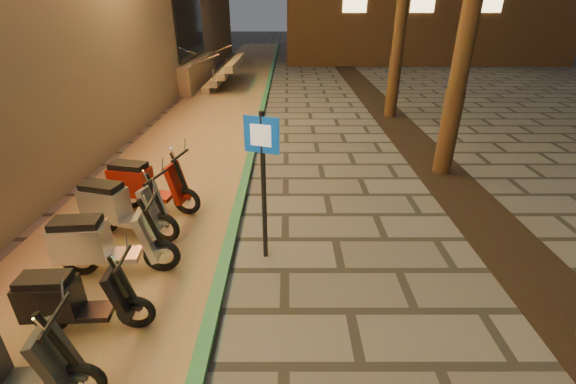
{
  "coord_description": "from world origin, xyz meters",
  "views": [
    {
      "loc": [
        0.04,
        -1.23,
        3.5
      ],
      "look_at": [
        0.05,
        3.5,
        1.2
      ],
      "focal_mm": 24.0,
      "sensor_mm": 36.0,
      "label": 1
    }
  ],
  "objects_px": {
    "pedestrian_sign": "(263,168)",
    "scooter_8": "(101,243)",
    "scooter_7": "(71,300)",
    "scooter_9": "(119,207)",
    "scooter_10": "(144,184)"
  },
  "relations": [
    {
      "from": "pedestrian_sign",
      "to": "scooter_8",
      "type": "height_order",
      "value": "pedestrian_sign"
    },
    {
      "from": "scooter_7",
      "to": "scooter_8",
      "type": "bearing_deg",
      "value": 92.69
    },
    {
      "from": "pedestrian_sign",
      "to": "scooter_7",
      "type": "distance_m",
      "value": 2.81
    },
    {
      "from": "scooter_8",
      "to": "scooter_9",
      "type": "height_order",
      "value": "scooter_9"
    },
    {
      "from": "scooter_7",
      "to": "scooter_9",
      "type": "height_order",
      "value": "scooter_9"
    },
    {
      "from": "pedestrian_sign",
      "to": "scooter_10",
      "type": "xyz_separation_m",
      "value": [
        -2.3,
        1.51,
        -0.94
      ]
    },
    {
      "from": "scooter_8",
      "to": "scooter_10",
      "type": "xyz_separation_m",
      "value": [
        -0.04,
        1.94,
        0.01
      ]
    },
    {
      "from": "scooter_7",
      "to": "scooter_10",
      "type": "xyz_separation_m",
      "value": [
        -0.15,
        3.01,
        0.07
      ]
    },
    {
      "from": "pedestrian_sign",
      "to": "scooter_9",
      "type": "distance_m",
      "value": 2.67
    },
    {
      "from": "scooter_7",
      "to": "scooter_8",
      "type": "height_order",
      "value": "scooter_8"
    },
    {
      "from": "scooter_8",
      "to": "scooter_7",
      "type": "bearing_deg",
      "value": -88.99
    },
    {
      "from": "scooter_7",
      "to": "scooter_9",
      "type": "xyz_separation_m",
      "value": [
        -0.27,
        2.12,
        0.07
      ]
    },
    {
      "from": "scooter_8",
      "to": "scooter_10",
      "type": "distance_m",
      "value": 1.94
    },
    {
      "from": "pedestrian_sign",
      "to": "scooter_9",
      "type": "bearing_deg",
      "value": -175.11
    },
    {
      "from": "scooter_9",
      "to": "pedestrian_sign",
      "type": "bearing_deg",
      "value": 0.97
    }
  ]
}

